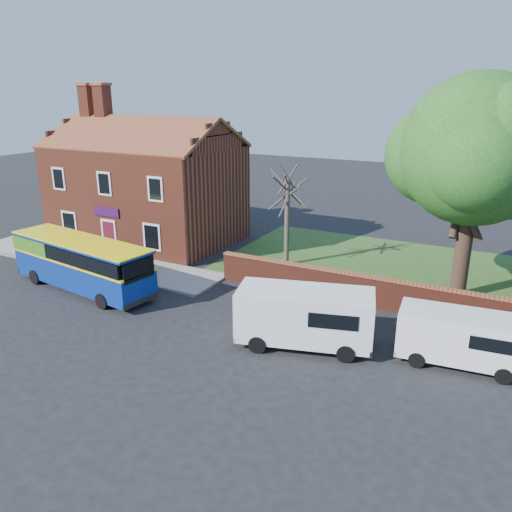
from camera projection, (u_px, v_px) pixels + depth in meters
The scene contains 11 objects.
ground at pixel (111, 319), 23.19m from camera, with size 120.00×120.00×0.00m, color black.
pavement at pixel (91, 260), 31.09m from camera, with size 18.00×3.50×0.12m, color gray.
kerb at pixel (69, 269), 29.61m from camera, with size 18.00×0.15×0.14m, color slate.
grass_strip at pixel (445, 277), 28.40m from camera, with size 26.00×12.00×0.04m, color #426B28.
shop_building at pixel (147, 192), 34.88m from camera, with size 12.30×8.13×10.50m.
boundary_wall at pixel (429, 302), 23.11m from camera, with size 22.00×0.38×1.60m.
bus at pixel (78, 261), 26.38m from camera, with size 9.19×3.47×2.74m.
van_near at pixel (305, 315), 20.43m from camera, with size 5.91×3.59×2.42m.
van_far at pixel (463, 337), 19.05m from camera, with size 4.88×2.32×2.07m.
large_tree at pixel (478, 155), 23.59m from camera, with size 9.05×7.16×11.04m.
bare_tree at pixel (287, 217), 29.54m from camera, with size 2.18×2.60×5.81m.
Camera 1 is at (15.74, -15.57, 10.08)m, focal length 35.00 mm.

